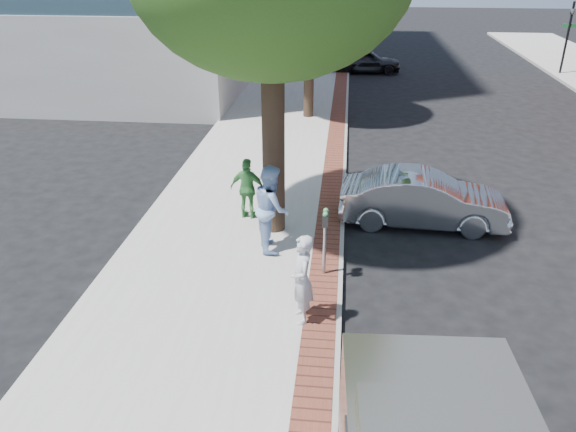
# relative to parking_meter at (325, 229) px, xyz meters

# --- Properties ---
(ground) EXTENTS (120.00, 120.00, 0.00)m
(ground) POSITION_rel_parking_meter_xyz_m (-0.70, 0.09, -1.21)
(ground) COLOR black
(ground) RESTS_ON ground
(sidewalk) EXTENTS (5.00, 60.00, 0.15)m
(sidewalk) POSITION_rel_parking_meter_xyz_m (-2.20, 8.09, -1.13)
(sidewalk) COLOR #9E9991
(sidewalk) RESTS_ON ground
(brick_strip) EXTENTS (0.60, 60.00, 0.01)m
(brick_strip) POSITION_rel_parking_meter_xyz_m (0.00, 8.09, -1.05)
(brick_strip) COLOR brown
(brick_strip) RESTS_ON sidewalk
(curb) EXTENTS (0.10, 60.00, 0.15)m
(curb) POSITION_rel_parking_meter_xyz_m (0.35, 8.09, -1.13)
(curb) COLOR gray
(curb) RESTS_ON ground
(office_base) EXTENTS (18.20, 22.20, 4.00)m
(office_base) POSITION_rel_parking_meter_xyz_m (-13.70, 22.09, 0.79)
(office_base) COLOR gray
(office_base) RESTS_ON ground
(signal_near) EXTENTS (0.70, 0.15, 3.80)m
(signal_near) POSITION_rel_parking_meter_xyz_m (0.20, 22.09, 1.05)
(signal_near) COLOR black
(signal_near) RESTS_ON ground
(signal_far) EXTENTS (0.70, 0.15, 3.80)m
(signal_far) POSITION_rel_parking_meter_xyz_m (11.80, 22.09, 1.05)
(signal_far) COLOR black
(signal_far) RESTS_ON ground
(parking_meter) EXTENTS (0.12, 0.32, 1.47)m
(parking_meter) POSITION_rel_parking_meter_xyz_m (0.00, 0.00, 0.00)
(parking_meter) COLOR gray
(parking_meter) RESTS_ON sidewalk
(person_gray) EXTENTS (0.54, 0.70, 1.71)m
(person_gray) POSITION_rel_parking_meter_xyz_m (-0.33, -1.65, -0.20)
(person_gray) COLOR #B5B5BA
(person_gray) RESTS_ON sidewalk
(person_officer) EXTENTS (0.97, 1.12, 1.97)m
(person_officer) POSITION_rel_parking_meter_xyz_m (-1.23, 1.03, -0.07)
(person_officer) COLOR #89A8D3
(person_officer) RESTS_ON sidewalk
(person_green) EXTENTS (0.96, 0.52, 1.56)m
(person_green) POSITION_rel_parking_meter_xyz_m (-2.02, 2.54, -0.28)
(person_green) COLOR #418F43
(person_green) RESTS_ON sidewalk
(sedan_silver) EXTENTS (4.16, 1.62, 1.35)m
(sedan_silver) POSITION_rel_parking_meter_xyz_m (2.32, 2.90, -0.53)
(sedan_silver) COLOR #B6BABE
(sedan_silver) RESTS_ON ground
(bg_car) EXTENTS (4.04, 1.89, 1.34)m
(bg_car) POSITION_rel_parking_meter_xyz_m (1.22, 21.74, -0.54)
(bg_car) COLOR black
(bg_car) RESTS_ON ground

